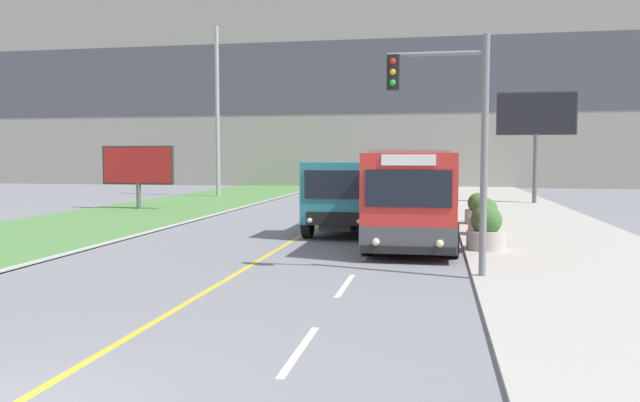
{
  "coord_description": "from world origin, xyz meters",
  "views": [
    {
      "loc": [
        4.65,
        -5.43,
        2.8
      ],
      "look_at": [
        1.1,
        13.67,
        1.4
      ],
      "focal_mm": 35.0,
      "sensor_mm": 36.0,
      "label": 1
    }
  ],
  "objects_px": {
    "utility_pole_far": "(217,111)",
    "planter_round_near": "(486,230)",
    "car_distant": "(424,188)",
    "billboard_small": "(138,167)",
    "traffic_light_mast": "(454,124)",
    "billboard_large": "(536,118)",
    "dump_truck": "(344,199)",
    "planter_round_second": "(485,218)",
    "planter_round_third": "(478,210)",
    "city_bus": "(416,192)"
  },
  "relations": [
    {
      "from": "planter_round_third",
      "to": "dump_truck",
      "type": "bearing_deg",
      "value": -141.89
    },
    {
      "from": "traffic_light_mast",
      "to": "billboard_small",
      "type": "bearing_deg",
      "value": 134.68
    },
    {
      "from": "billboard_small",
      "to": "planter_round_third",
      "type": "height_order",
      "value": "billboard_small"
    },
    {
      "from": "utility_pole_far",
      "to": "planter_round_second",
      "type": "distance_m",
      "value": 25.64
    },
    {
      "from": "utility_pole_far",
      "to": "billboard_large",
      "type": "height_order",
      "value": "utility_pole_far"
    },
    {
      "from": "billboard_large",
      "to": "planter_round_second",
      "type": "distance_m",
      "value": 16.76
    },
    {
      "from": "car_distant",
      "to": "billboard_small",
      "type": "xyz_separation_m",
      "value": [
        -14.65,
        -11.22,
        1.56
      ]
    },
    {
      "from": "car_distant",
      "to": "utility_pole_far",
      "type": "xyz_separation_m",
      "value": [
        -14.08,
        -0.55,
        5.18
      ]
    },
    {
      "from": "planter_round_near",
      "to": "planter_round_second",
      "type": "xyz_separation_m",
      "value": [
        0.22,
        3.55,
        -0.01
      ]
    },
    {
      "from": "traffic_light_mast",
      "to": "billboard_small",
      "type": "height_order",
      "value": "traffic_light_mast"
    },
    {
      "from": "billboard_large",
      "to": "planter_round_third",
      "type": "xyz_separation_m",
      "value": [
        -3.98,
        -12.15,
        -4.34
      ]
    },
    {
      "from": "planter_round_near",
      "to": "traffic_light_mast",
      "type": "bearing_deg",
      "value": -104.44
    },
    {
      "from": "traffic_light_mast",
      "to": "utility_pole_far",
      "type": "bearing_deg",
      "value": 119.75
    },
    {
      "from": "dump_truck",
      "to": "traffic_light_mast",
      "type": "xyz_separation_m",
      "value": [
        3.62,
        -7.42,
        2.24
      ]
    },
    {
      "from": "utility_pole_far",
      "to": "planter_round_second",
      "type": "xyz_separation_m",
      "value": [
        16.52,
        -18.91,
        -5.23
      ]
    },
    {
      "from": "city_bus",
      "to": "utility_pole_far",
      "type": "bearing_deg",
      "value": 127.12
    },
    {
      "from": "dump_truck",
      "to": "planter_round_second",
      "type": "relative_size",
      "value": 5.14
    },
    {
      "from": "planter_round_second",
      "to": "dump_truck",
      "type": "bearing_deg",
      "value": -176.49
    },
    {
      "from": "billboard_large",
      "to": "dump_truck",
      "type": "bearing_deg",
      "value": -119.07
    },
    {
      "from": "planter_round_near",
      "to": "planter_round_third",
      "type": "relative_size",
      "value": 1.04
    },
    {
      "from": "dump_truck",
      "to": "billboard_small",
      "type": "xyz_separation_m",
      "value": [
        -12.17,
        8.54,
        0.97
      ]
    },
    {
      "from": "utility_pole_far",
      "to": "billboard_small",
      "type": "distance_m",
      "value": 11.28
    },
    {
      "from": "car_distant",
      "to": "planter_round_third",
      "type": "distance_m",
      "value": 16.1
    },
    {
      "from": "billboard_small",
      "to": "city_bus",
      "type": "bearing_deg",
      "value": -28.59
    },
    {
      "from": "car_distant",
      "to": "planter_round_near",
      "type": "distance_m",
      "value": 23.12
    },
    {
      "from": "billboard_small",
      "to": "planter_round_near",
      "type": "bearing_deg",
      "value": -34.96
    },
    {
      "from": "billboard_large",
      "to": "planter_round_second",
      "type": "bearing_deg",
      "value": -104.24
    },
    {
      "from": "utility_pole_far",
      "to": "traffic_light_mast",
      "type": "bearing_deg",
      "value": -60.25
    },
    {
      "from": "utility_pole_far",
      "to": "planter_round_near",
      "type": "distance_m",
      "value": 28.24
    },
    {
      "from": "dump_truck",
      "to": "billboard_small",
      "type": "relative_size",
      "value": 1.67
    },
    {
      "from": "car_distant",
      "to": "planter_round_third",
      "type": "xyz_separation_m",
      "value": [
        2.43,
        -15.91,
        -0.06
      ]
    },
    {
      "from": "dump_truck",
      "to": "billboard_large",
      "type": "bearing_deg",
      "value": 60.93
    },
    {
      "from": "utility_pole_far",
      "to": "traffic_light_mast",
      "type": "relative_size",
      "value": 2.11
    },
    {
      "from": "car_distant",
      "to": "traffic_light_mast",
      "type": "relative_size",
      "value": 0.78
    },
    {
      "from": "traffic_light_mast",
      "to": "planter_round_near",
      "type": "relative_size",
      "value": 4.23
    },
    {
      "from": "billboard_small",
      "to": "planter_round_third",
      "type": "xyz_separation_m",
      "value": [
        17.08,
        -4.69,
        -1.62
      ]
    },
    {
      "from": "utility_pole_far",
      "to": "planter_round_third",
      "type": "distance_m",
      "value": 23.15
    },
    {
      "from": "city_bus",
      "to": "traffic_light_mast",
      "type": "xyz_separation_m",
      "value": [
        1.09,
        -7.95,
        2.01
      ]
    },
    {
      "from": "traffic_light_mast",
      "to": "planter_round_third",
      "type": "xyz_separation_m",
      "value": [
        1.3,
        11.28,
        -2.89
      ]
    },
    {
      "from": "planter_round_third",
      "to": "traffic_light_mast",
      "type": "bearing_deg",
      "value": -96.55
    },
    {
      "from": "billboard_small",
      "to": "planter_round_second",
      "type": "height_order",
      "value": "billboard_small"
    },
    {
      "from": "city_bus",
      "to": "planter_round_third",
      "type": "distance_m",
      "value": 4.18
    },
    {
      "from": "city_bus",
      "to": "planter_round_near",
      "type": "bearing_deg",
      "value": -60.23
    },
    {
      "from": "billboard_small",
      "to": "planter_round_second",
      "type": "distance_m",
      "value": 19.03
    },
    {
      "from": "billboard_large",
      "to": "planter_round_second",
      "type": "relative_size",
      "value": 5.06
    },
    {
      "from": "utility_pole_far",
      "to": "planter_round_near",
      "type": "height_order",
      "value": "utility_pole_far"
    },
    {
      "from": "planter_round_second",
      "to": "planter_round_third",
      "type": "relative_size",
      "value": 1.03
    },
    {
      "from": "utility_pole_far",
      "to": "city_bus",
      "type": "bearing_deg",
      "value": -52.88
    },
    {
      "from": "traffic_light_mast",
      "to": "planter_round_near",
      "type": "height_order",
      "value": "traffic_light_mast"
    },
    {
      "from": "planter_round_second",
      "to": "planter_round_near",
      "type": "bearing_deg",
      "value": -93.53
    }
  ]
}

